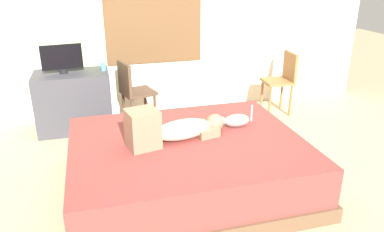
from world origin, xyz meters
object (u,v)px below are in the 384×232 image
object	(u,v)px
tv_monitor	(62,58)
cup	(103,67)
desk	(74,101)
chair_spare	(282,78)
cat	(235,120)
bed	(187,164)
chair_by_desk	(133,89)
person_lying	(173,129)

from	to	relation	value
tv_monitor	cup	bearing A→B (deg)	-0.00
desk	chair_spare	distance (m)	2.81
cat	tv_monitor	xyz separation A→B (m)	(-1.63, 1.54, 0.37)
desk	cup	bearing A→B (deg)	-0.00
bed	cup	bearing A→B (deg)	110.17
bed	tv_monitor	world-z (taller)	tv_monitor
tv_monitor	cup	world-z (taller)	tv_monitor
chair_by_desk	chair_spare	bearing A→B (deg)	-0.64
person_lying	chair_spare	bearing A→B (deg)	38.40
chair_by_desk	chair_spare	world-z (taller)	same
tv_monitor	desk	bearing A→B (deg)	0.00
desk	tv_monitor	distance (m)	0.56
cat	cup	bearing A→B (deg)	126.95
bed	person_lying	xyz separation A→B (m)	(-0.12, 0.04, 0.36)
tv_monitor	cup	distance (m)	0.49
tv_monitor	chair_spare	size ratio (longest dim) A/B	0.56
desk	chair_spare	world-z (taller)	chair_spare
desk	chair_by_desk	distance (m)	0.76
chair_by_desk	chair_spare	size ratio (longest dim) A/B	1.00
person_lying	desk	bearing A→B (deg)	118.37
cat	chair_spare	bearing A→B (deg)	47.66
person_lying	tv_monitor	world-z (taller)	tv_monitor
chair_by_desk	bed	bearing A→B (deg)	-79.36
bed	cat	xyz separation A→B (m)	(0.53, 0.18, 0.31)
desk	chair_by_desk	xyz separation A→B (m)	(0.73, -0.15, 0.14)
desk	chair_by_desk	bearing A→B (deg)	-11.36
chair_by_desk	tv_monitor	bearing A→B (deg)	169.70
chair_spare	cat	bearing A→B (deg)	-132.34
person_lying	chair_spare	xyz separation A→B (m)	(1.90, 1.50, -0.09)
bed	desk	size ratio (longest dim) A/B	2.37
cat	person_lying	bearing A→B (deg)	-168.27
person_lying	desk	distance (m)	1.91
desk	cup	xyz separation A→B (m)	(0.40, -0.00, 0.42)
cup	person_lying	bearing A→B (deg)	-73.13
cup	chair_spare	distance (m)	2.43
cup	chair_by_desk	xyz separation A→B (m)	(0.33, -0.15, -0.28)
cup	chair_spare	bearing A→B (deg)	-4.04
cat	chair_by_desk	size ratio (longest dim) A/B	0.42
person_lying	chair_spare	distance (m)	2.42
cat	chair_by_desk	distance (m)	1.62
cat	chair_spare	distance (m)	1.85
tv_monitor	chair_by_desk	size ratio (longest dim) A/B	0.56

